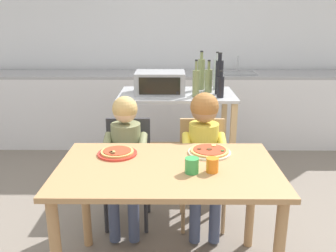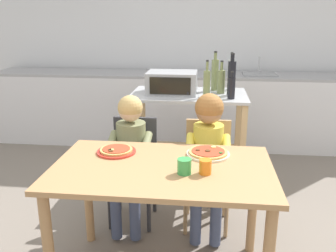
{
  "view_description": "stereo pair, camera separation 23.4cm",
  "coord_description": "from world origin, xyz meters",
  "px_view_note": "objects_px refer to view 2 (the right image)",
  "views": [
    {
      "loc": [
        0.02,
        -1.94,
        1.59
      ],
      "look_at": [
        0.0,
        0.3,
        0.91
      ],
      "focal_mm": 39.01,
      "sensor_mm": 36.0,
      "label": 1
    },
    {
      "loc": [
        0.25,
        -1.92,
        1.59
      ],
      "look_at": [
        0.0,
        0.3,
        0.91
      ],
      "focal_mm": 39.01,
      "sensor_mm": 36.0,
      "label": 2
    }
  ],
  "objects_px": {
    "bottle_dark_olive_oil": "(207,83)",
    "dining_table": "(162,184)",
    "bottle_squat_spirits": "(215,74)",
    "bottle_brown_beer": "(232,88)",
    "bottle_tall_green_wine": "(231,74)",
    "pizza_plate_cream": "(208,153)",
    "bottle_clear_vinegar": "(221,81)",
    "dining_chair_left": "(134,162)",
    "pizza_plate_red_rimmed": "(116,151)",
    "bottle_slim_sauce": "(232,77)",
    "child_in_yellow_shirt": "(208,146)",
    "child_in_olive_shirt": "(130,147)",
    "drinking_cup_green": "(184,166)",
    "drinking_cup_orange": "(205,167)",
    "dining_chair_right": "(207,166)",
    "toaster_oven": "(172,83)",
    "kitchen_island_cart": "(188,125)"
  },
  "relations": [
    {
      "from": "bottle_dark_olive_oil",
      "to": "dining_table",
      "type": "distance_m",
      "value": 1.27
    },
    {
      "from": "bottle_squat_spirits",
      "to": "bottle_brown_beer",
      "type": "distance_m",
      "value": 0.39
    },
    {
      "from": "bottle_tall_green_wine",
      "to": "pizza_plate_cream",
      "type": "relative_size",
      "value": 1.31
    },
    {
      "from": "bottle_clear_vinegar",
      "to": "dining_chair_left",
      "type": "distance_m",
      "value": 1.11
    },
    {
      "from": "bottle_brown_beer",
      "to": "bottle_dark_olive_oil",
      "type": "bearing_deg",
      "value": 172.61
    },
    {
      "from": "dining_table",
      "to": "pizza_plate_cream",
      "type": "bearing_deg",
      "value": 38.17
    },
    {
      "from": "bottle_clear_vinegar",
      "to": "pizza_plate_red_rimmed",
      "type": "distance_m",
      "value": 1.4
    },
    {
      "from": "bottle_slim_sauce",
      "to": "child_in_yellow_shirt",
      "type": "bearing_deg",
      "value": -104.26
    },
    {
      "from": "child_in_olive_shirt",
      "to": "drinking_cup_green",
      "type": "relative_size",
      "value": 11.73
    },
    {
      "from": "child_in_olive_shirt",
      "to": "drinking_cup_orange",
      "type": "distance_m",
      "value": 0.86
    },
    {
      "from": "bottle_clear_vinegar",
      "to": "dining_chair_right",
      "type": "relative_size",
      "value": 0.37
    },
    {
      "from": "dining_table",
      "to": "pizza_plate_red_rimmed",
      "type": "distance_m",
      "value": 0.38
    },
    {
      "from": "drinking_cup_orange",
      "to": "bottle_brown_beer",
      "type": "bearing_deg",
      "value": 80.89
    },
    {
      "from": "dining_chair_right",
      "to": "drinking_cup_green",
      "type": "height_order",
      "value": "drinking_cup_green"
    },
    {
      "from": "pizza_plate_red_rimmed",
      "to": "toaster_oven",
      "type": "bearing_deg",
      "value": 78.38
    },
    {
      "from": "dining_chair_left",
      "to": "pizza_plate_red_rimmed",
      "type": "xyz_separation_m",
      "value": [
        -0.0,
        -0.5,
        0.29
      ]
    },
    {
      "from": "drinking_cup_orange",
      "to": "child_in_olive_shirt",
      "type": "bearing_deg",
      "value": 131.31
    },
    {
      "from": "kitchen_island_cart",
      "to": "toaster_oven",
      "type": "distance_m",
      "value": 0.42
    },
    {
      "from": "kitchen_island_cart",
      "to": "pizza_plate_cream",
      "type": "height_order",
      "value": "kitchen_island_cart"
    },
    {
      "from": "drinking_cup_orange",
      "to": "bottle_dark_olive_oil",
      "type": "bearing_deg",
      "value": 90.58
    },
    {
      "from": "kitchen_island_cart",
      "to": "bottle_slim_sauce",
      "type": "height_order",
      "value": "bottle_slim_sauce"
    },
    {
      "from": "bottle_tall_green_wine",
      "to": "bottle_brown_beer",
      "type": "bearing_deg",
      "value": -91.76
    },
    {
      "from": "bottle_dark_olive_oil",
      "to": "pizza_plate_red_rimmed",
      "type": "distance_m",
      "value": 1.17
    },
    {
      "from": "dining_chair_right",
      "to": "dining_chair_left",
      "type": "bearing_deg",
      "value": 179.36
    },
    {
      "from": "bottle_slim_sauce",
      "to": "drinking_cup_green",
      "type": "xyz_separation_m",
      "value": [
        -0.32,
        -1.39,
        -0.26
      ]
    },
    {
      "from": "bottle_squat_spirits",
      "to": "bottle_clear_vinegar",
      "type": "xyz_separation_m",
      "value": [
        0.06,
        -0.14,
        -0.04
      ]
    },
    {
      "from": "drinking_cup_orange",
      "to": "dining_chair_right",
      "type": "bearing_deg",
      "value": 88.93
    },
    {
      "from": "dining_chair_right",
      "to": "child_in_yellow_shirt",
      "type": "height_order",
      "value": "child_in_yellow_shirt"
    },
    {
      "from": "bottle_slim_sauce",
      "to": "dining_chair_left",
      "type": "xyz_separation_m",
      "value": [
        -0.76,
        -0.62,
        -0.58
      ]
    },
    {
      "from": "bottle_tall_green_wine",
      "to": "dining_chair_right",
      "type": "relative_size",
      "value": 0.44
    },
    {
      "from": "toaster_oven",
      "to": "bottle_dark_olive_oil",
      "type": "bearing_deg",
      "value": -24.89
    },
    {
      "from": "child_in_olive_shirt",
      "to": "dining_chair_right",
      "type": "bearing_deg",
      "value": 11.4
    },
    {
      "from": "bottle_tall_green_wine",
      "to": "dining_table",
      "type": "relative_size",
      "value": 0.28
    },
    {
      "from": "bottle_tall_green_wine",
      "to": "child_in_olive_shirt",
      "type": "bearing_deg",
      "value": -128.06
    },
    {
      "from": "kitchen_island_cart",
      "to": "bottle_squat_spirits",
      "type": "xyz_separation_m",
      "value": [
        0.23,
        0.18,
        0.45
      ]
    },
    {
      "from": "bottle_clear_vinegar",
      "to": "bottle_brown_beer",
      "type": "xyz_separation_m",
      "value": [
        0.08,
        -0.22,
        -0.02
      ]
    },
    {
      "from": "bottle_slim_sauce",
      "to": "dining_chair_right",
      "type": "distance_m",
      "value": 0.87
    },
    {
      "from": "bottle_dark_olive_oil",
      "to": "bottle_squat_spirits",
      "type": "bearing_deg",
      "value": 77.81
    },
    {
      "from": "child_in_yellow_shirt",
      "to": "pizza_plate_cream",
      "type": "relative_size",
      "value": 3.87
    },
    {
      "from": "bottle_slim_sauce",
      "to": "child_in_yellow_shirt",
      "type": "distance_m",
      "value": 0.85
    },
    {
      "from": "bottle_tall_green_wine",
      "to": "bottle_squat_spirits",
      "type": "distance_m",
      "value": 0.16
    },
    {
      "from": "drinking_cup_orange",
      "to": "drinking_cup_green",
      "type": "distance_m",
      "value": 0.11
    },
    {
      "from": "bottle_squat_spirits",
      "to": "dining_chair_right",
      "type": "distance_m",
      "value": 1.02
    },
    {
      "from": "drinking_cup_green",
      "to": "bottle_tall_green_wine",
      "type": "bearing_deg",
      "value": 78.82
    },
    {
      "from": "bottle_slim_sauce",
      "to": "bottle_brown_beer",
      "type": "height_order",
      "value": "bottle_slim_sauce"
    },
    {
      "from": "bottle_dark_olive_oil",
      "to": "pizza_plate_cream",
      "type": "relative_size",
      "value": 1.2
    },
    {
      "from": "bottle_squat_spirits",
      "to": "pizza_plate_red_rimmed",
      "type": "distance_m",
      "value": 1.5
    },
    {
      "from": "dining_chair_left",
      "to": "pizza_plate_red_rimmed",
      "type": "distance_m",
      "value": 0.58
    },
    {
      "from": "toaster_oven",
      "to": "bottle_slim_sauce",
      "type": "relative_size",
      "value": 1.2
    },
    {
      "from": "kitchen_island_cart",
      "to": "dining_chair_left",
      "type": "height_order",
      "value": "kitchen_island_cart"
    }
  ]
}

